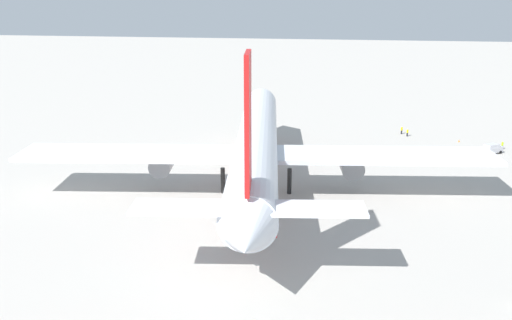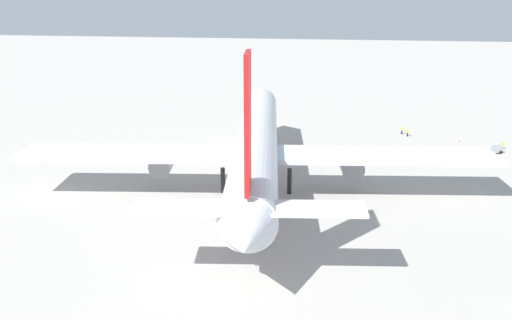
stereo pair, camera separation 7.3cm
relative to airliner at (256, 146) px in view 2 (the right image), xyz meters
The scene contains 9 objects.
ground_plane 7.42m from the airliner, ahead, with size 600.00×600.00×0.00m, color #ADA8A0.
airliner is the anchor object (origin of this frame).
service_van 51.47m from the airliner, 56.70° to the right, with size 4.13×4.58×1.97m.
baggage_cart_0 46.54m from the airliner, 72.42° to the left, with size 3.19×1.70×1.42m.
ground_worker_0 48.63m from the airliner, 34.76° to the right, with size 0.48×0.48×1.71m.
ground_worker_1 55.84m from the airliner, 55.21° to the right, with size 0.54×0.54×1.71m.
ground_worker_2 49.63m from the airliner, 32.45° to the right, with size 0.56×0.56×1.78m.
traffic_cone_0 45.58m from the airliner, 67.28° to the left, with size 0.36×0.36×0.55m, color orange.
traffic_cone_1 53.05m from the airliner, 46.24° to the right, with size 0.36×0.36×0.55m, color orange.
Camera 2 is at (-85.91, -14.15, 30.82)m, focal length 39.16 mm.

